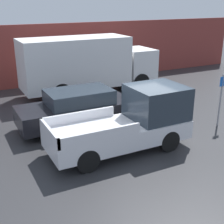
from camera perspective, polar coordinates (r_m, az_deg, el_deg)
ground_plane at (r=12.05m, az=5.89°, el=-5.23°), size 60.00×60.00×0.00m
building_wall at (r=20.21m, az=-9.61°, el=10.44°), size 28.00×0.15×3.73m
pickup_truck at (r=11.12m, az=3.68°, el=-1.76°), size 5.05×1.96×2.18m
car at (r=13.08m, az=-6.41°, el=0.68°), size 4.83×1.94×1.60m
delivery_truck at (r=17.67m, az=-4.79°, el=8.87°), size 7.76×2.36×3.17m
parking_sign at (r=13.70m, az=19.26°, el=2.56°), size 0.30×0.07×2.25m
newspaper_box at (r=19.99m, az=-10.78°, el=6.34°), size 0.45×0.40×1.05m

